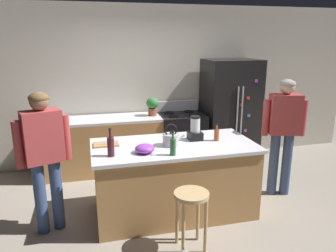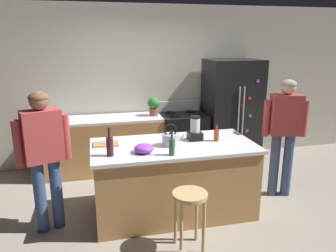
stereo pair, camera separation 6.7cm
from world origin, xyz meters
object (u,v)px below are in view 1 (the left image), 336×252
at_px(person_by_sink_right, 284,126).
at_px(blender_appliance, 195,130).
at_px(bar_stool, 191,205).
at_px(tea_kettle, 171,139).
at_px(cutting_board, 106,144).
at_px(bottle_cooking_sauce, 217,135).
at_px(stove_range, 181,139).
at_px(bottle_olive_oil, 173,146).
at_px(mixing_bowl, 145,148).
at_px(refrigerator, 230,112).
at_px(kitchen_island, 174,178).
at_px(bottle_wine, 111,146).
at_px(potted_plant, 152,105).
at_px(chef_knife, 108,143).
at_px(person_by_island_left, 44,150).

relative_size(person_by_sink_right, blender_appliance, 5.33).
distance_m(bar_stool, tea_kettle, 0.88).
relative_size(blender_appliance, cutting_board, 1.02).
relative_size(bottle_cooking_sauce, tea_kettle, 0.78).
bearing_deg(stove_range, cutting_board, -134.66).
relative_size(stove_range, tea_kettle, 3.94).
height_order(bottle_cooking_sauce, bottle_olive_oil, bottle_olive_oil).
xyz_separation_m(stove_range, tea_kettle, (-0.59, -1.56, 0.52)).
distance_m(stove_range, mixing_bowl, 2.03).
height_order(bottle_olive_oil, mixing_bowl, bottle_olive_oil).
bearing_deg(tea_kettle, person_by_sink_right, 5.41).
xyz_separation_m(refrigerator, bar_stool, (-1.44, -2.27, -0.40)).
relative_size(blender_appliance, mixing_bowl, 1.38).
distance_m(kitchen_island, bottle_olive_oil, 0.67).
distance_m(bottle_wine, mixing_bowl, 0.38).
bearing_deg(bottle_cooking_sauce, blender_appliance, 157.45).
xyz_separation_m(person_by_sink_right, potted_plant, (-1.52, 1.43, 0.09)).
height_order(bar_stool, bottle_cooking_sauce, bottle_cooking_sauce).
xyz_separation_m(stove_range, cutting_board, (-1.34, -1.36, 0.45)).
height_order(mixing_bowl, cutting_board, mixing_bowl).
bearing_deg(potted_plant, chef_knife, -120.94).
bearing_deg(person_by_island_left, stove_range, 37.91).
bearing_deg(mixing_bowl, person_by_island_left, 171.31).
bearing_deg(bar_stool, bottle_wine, 144.37).
distance_m(bar_stool, cutting_board, 1.28).
bearing_deg(refrigerator, chef_knife, -148.74).
bearing_deg(bottle_olive_oil, cutting_board, 142.65).
bearing_deg(refrigerator, person_by_island_left, -151.87).
relative_size(mixing_bowl, chef_knife, 1.01).
bearing_deg(bottle_wine, kitchen_island, 16.54).
xyz_separation_m(bottle_cooking_sauce, cutting_board, (-1.35, 0.16, -0.07)).
distance_m(refrigerator, bottle_wine, 2.79).
bearing_deg(bottle_cooking_sauce, person_by_sink_right, 6.28).
bearing_deg(blender_appliance, bottle_wine, -162.34).
bearing_deg(bar_stool, tea_kettle, 91.75).
distance_m(person_by_sink_right, chef_knife, 2.35).
distance_m(bottle_cooking_sauce, chef_knife, 1.34).
bearing_deg(bottle_wine, blender_appliance, 17.66).
xyz_separation_m(kitchen_island, person_by_island_left, (-1.48, -0.05, 0.52)).
bearing_deg(cutting_board, kitchen_island, -11.68).
bearing_deg(bottle_wine, cutting_board, 94.25).
distance_m(blender_appliance, cutting_board, 1.11).
height_order(stove_range, potted_plant, potted_plant).
height_order(person_by_sink_right, blender_appliance, person_by_sink_right).
distance_m(bar_stool, bottle_wine, 1.06).
height_order(person_by_island_left, potted_plant, person_by_island_left).
relative_size(stove_range, blender_appliance, 3.54).
bearing_deg(stove_range, bottle_cooking_sauce, -89.61).
xyz_separation_m(refrigerator, bottle_olive_oil, (-1.53, -1.86, 0.10)).
bearing_deg(mixing_bowl, bar_stool, -55.99).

